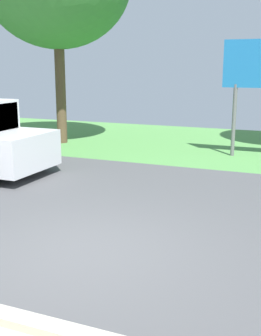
# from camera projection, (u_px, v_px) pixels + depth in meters

# --- Properties ---
(ground_plane) EXTENTS (40.00, 22.00, 0.20)m
(ground_plane) POSITION_uv_depth(u_px,v_px,m) (149.00, 200.00, 9.31)
(ground_plane) COLOR #4C4C4F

